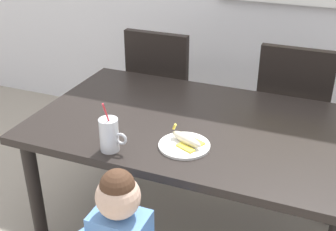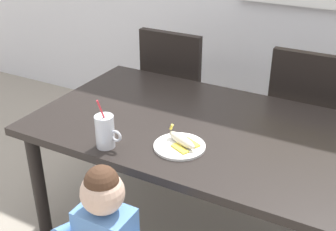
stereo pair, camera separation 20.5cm
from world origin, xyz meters
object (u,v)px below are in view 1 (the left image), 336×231
Objects in this scene: snack_plate at (184,146)px; peeled_banana at (187,140)px; dining_chair_left at (164,88)px; dining_table at (194,137)px; dining_chair_right at (293,108)px; milk_cup at (110,137)px.

peeled_banana is at bearing 61.94° from snack_plate.
dining_chair_left reaches higher than peeled_banana.
dining_chair_left is 4.17× the size of snack_plate.
dining_table is 0.82m from dining_chair_right.
dining_table is at bearing 99.82° from peeled_banana.
milk_cup is (-0.65, -1.11, 0.24)m from dining_chair_right.
peeled_banana is at bearing 118.30° from dining_chair_left.
dining_table is 1.64× the size of dining_chair_left.
dining_table is 6.85× the size of snack_plate.
dining_table is 6.40× the size of milk_cup.
milk_cup reaches higher than snack_plate.
dining_chair_right reaches higher than snack_plate.
dining_chair_right is at bearing 69.36° from peeled_banana.
milk_cup is 1.42× the size of peeled_banana.
dining_chair_left is 1.07m from peeled_banana.
dining_chair_left is at bearing 118.30° from peeled_banana.
snack_plate is 0.03m from peeled_banana.
peeled_banana is at bearing 28.08° from milk_cup.
milk_cup reaches higher than dining_chair_left.
milk_cup is (0.20, -1.08, 0.24)m from dining_chair_left.
dining_table is 0.26m from snack_plate.
dining_chair_left is 1.00× the size of dining_chair_right.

